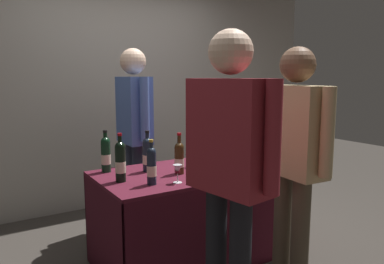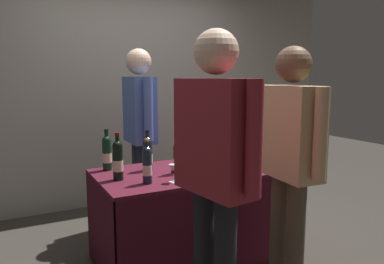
{
  "view_description": "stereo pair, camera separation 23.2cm",
  "coord_description": "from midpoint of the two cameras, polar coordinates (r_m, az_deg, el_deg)",
  "views": [
    {
      "loc": [
        -1.52,
        -2.41,
        1.46
      ],
      "look_at": [
        0.0,
        0.0,
        1.03
      ],
      "focal_mm": 34.77,
      "sensor_mm": 36.0,
      "label": 1
    },
    {
      "loc": [
        -1.32,
        -2.53,
        1.46
      ],
      "look_at": [
        0.0,
        0.0,
        1.03
      ],
      "focal_mm": 34.77,
      "sensor_mm": 36.0,
      "label": 2
    }
  ],
  "objects": [
    {
      "name": "ground_plane",
      "position": [
        3.2,
        -2.19,
        -18.62
      ],
      "size": [
        12.0,
        12.0,
        0.0
      ],
      "primitive_type": "plane",
      "color": "#38332D"
    },
    {
      "name": "taster_foreground_right",
      "position": [
        2.47,
        12.85,
        -2.59
      ],
      "size": [
        0.24,
        0.61,
        1.65
      ],
      "rotation": [
        0.0,
        0.0,
        1.49
      ],
      "color": "#4C4233",
      "rests_on": "ground_plane"
    },
    {
      "name": "display_bottle_2",
      "position": [
        2.8,
        -4.36,
        -3.92
      ],
      "size": [
        0.07,
        0.07,
        0.31
      ],
      "color": "#38230F",
      "rests_on": "tasting_table"
    },
    {
      "name": "taster_foreground_left",
      "position": [
        1.98,
        2.38,
        -3.95
      ],
      "size": [
        0.28,
        0.63,
        1.7
      ],
      "rotation": [
        0.0,
        0.0,
        1.72
      ],
      "color": "black",
      "rests_on": "ground_plane"
    },
    {
      "name": "wine_glass_near_vendor",
      "position": [
        3.01,
        -1.67,
        -3.45
      ],
      "size": [
        0.08,
        0.08,
        0.14
      ],
      "color": "silver",
      "rests_on": "tasting_table"
    },
    {
      "name": "display_bottle_1",
      "position": [
        2.89,
        -9.14,
        -3.38
      ],
      "size": [
        0.08,
        0.08,
        0.32
      ],
      "color": "#192333",
      "rests_on": "tasting_table"
    },
    {
      "name": "display_bottle_3",
      "position": [
        2.94,
        -15.31,
        -3.28
      ],
      "size": [
        0.07,
        0.07,
        0.32
      ],
      "color": "black",
      "rests_on": "tasting_table"
    },
    {
      "name": "vendor_presenter",
      "position": [
        3.46,
        -10.74,
        1.21
      ],
      "size": [
        0.23,
        0.57,
        1.71
      ],
      "rotation": [
        0.0,
        0.0,
        -1.6
      ],
      "color": "#2D3347",
      "rests_on": "ground_plane"
    },
    {
      "name": "back_partition",
      "position": [
        4.35,
        -13.31,
        8.38
      ],
      "size": [
        5.56,
        0.12,
        2.93
      ],
      "primitive_type": "cube",
      "color": "#9E998E",
      "rests_on": "ground_plane"
    },
    {
      "name": "tasting_table",
      "position": [
        3.0,
        -2.25,
        -9.88
      ],
      "size": [
        1.48,
        0.8,
        0.73
      ],
      "color": "#4C1423",
      "rests_on": "ground_plane"
    },
    {
      "name": "wine_glass_mid",
      "position": [
        2.57,
        -4.84,
        -5.88
      ],
      "size": [
        0.06,
        0.06,
        0.13
      ],
      "color": "silver",
      "rests_on": "tasting_table"
    },
    {
      "name": "featured_wine_bottle",
      "position": [
        2.54,
        -8.85,
        -5.09
      ],
      "size": [
        0.07,
        0.07,
        0.31
      ],
      "color": "#192333",
      "rests_on": "tasting_table"
    },
    {
      "name": "display_bottle_4",
      "position": [
        2.65,
        -13.43,
        -4.38
      ],
      "size": [
        0.07,
        0.07,
        0.34
      ],
      "color": "black",
      "rests_on": "tasting_table"
    },
    {
      "name": "flower_vase",
      "position": [
        2.9,
        2.15,
        -3.43
      ],
      "size": [
        0.09,
        0.1,
        0.36
      ],
      "color": "slate",
      "rests_on": "tasting_table"
    },
    {
      "name": "display_bottle_0",
      "position": [
        3.09,
        1.57,
        -2.22
      ],
      "size": [
        0.07,
        0.07,
        0.34
      ],
      "color": "black",
      "rests_on": "tasting_table"
    }
  ]
}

